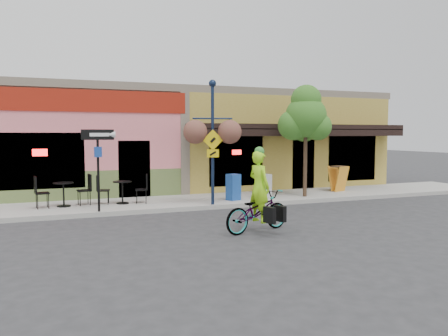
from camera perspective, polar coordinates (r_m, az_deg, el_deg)
name	(u,v)px	position (r m, az deg, el deg)	size (l,w,h in m)	color
ground	(242,210)	(14.66, 2.42, -5.55)	(90.00, 90.00, 0.00)	#2D2D30
sidewalk	(221,200)	(16.48, -0.36, -4.18)	(24.00, 3.00, 0.15)	#9E9B93
curb	(236,206)	(15.15, 1.59, -4.94)	(24.00, 0.12, 0.15)	#A8A59E
building	(182,140)	(21.53, -5.55, 3.63)	(18.20, 8.20, 4.50)	#ED757E
bicycle	(257,211)	(11.46, 4.37, -5.62)	(0.72, 2.07, 1.09)	maroon
cyclist_rider	(259,196)	(11.42, 4.60, -3.68)	(0.68, 0.45, 1.86)	#A4F419
lamp_post	(213,143)	(14.74, -1.50, 3.34)	(1.35, 0.54, 4.22)	#121F3A
one_way_sign	(98,171)	(13.99, -16.10, -0.35)	(0.97, 0.21, 2.54)	black
cafe_set_left	(64,191)	(15.36, -20.23, -2.82)	(1.75, 0.88, 1.05)	black
cafe_set_right	(122,189)	(15.43, -13.12, -2.69)	(1.70, 0.85, 1.02)	black
newspaper_box_blue	(233,187)	(15.86, 1.23, -2.51)	(0.43, 0.38, 0.95)	#1A479C
newspaper_box_grey	(264,186)	(16.44, 5.30, -2.38)	(0.42, 0.38, 0.90)	#B1B1B1
street_tree	(305,140)	(16.98, 10.60, 3.57)	(1.69, 1.69, 4.32)	#3D7A26
sandwich_board	(342,179)	(18.83, 15.16, -1.38)	(0.64, 0.47, 1.07)	orange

